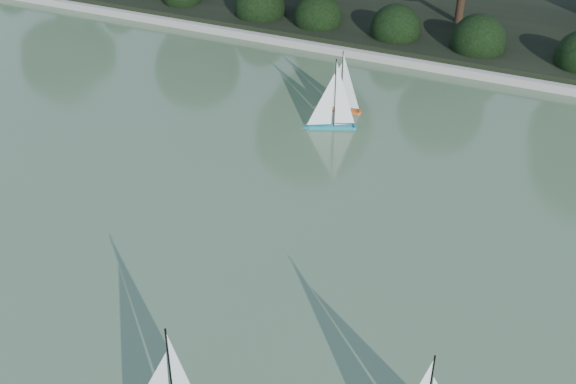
{
  "coord_description": "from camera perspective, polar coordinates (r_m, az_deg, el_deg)",
  "views": [
    {
      "loc": [
        4.26,
        -6.17,
        6.67
      ],
      "look_at": [
        0.54,
        2.07,
        0.7
      ],
      "focal_mm": 45.0,
      "sensor_mm": 36.0,
      "label": 1
    }
  ],
  "objects": [
    {
      "name": "far_bank",
      "position": [
        20.69,
        11.51,
        14.42
      ],
      "size": [
        40.0,
        8.0,
        0.3
      ],
      "primitive_type": "cube",
      "color": "black",
      "rests_on": "ground"
    },
    {
      "name": "ground",
      "position": [
        10.03,
        -7.79,
        -8.62
      ],
      "size": [
        80.0,
        80.0,
        0.0
      ],
      "primitive_type": "plane",
      "color": "#384C2D",
      "rests_on": "ground"
    },
    {
      "name": "sailboat_teal",
      "position": [
        13.96,
        3.15,
        5.93
      ],
      "size": [
        1.06,
        0.58,
        1.5
      ],
      "color": "teal",
      "rests_on": "ground"
    },
    {
      "name": "shrub_hedge",
      "position": [
        17.75,
        9.04,
        12.51
      ],
      "size": [
        29.1,
        1.1,
        1.1
      ],
      "color": "black",
      "rests_on": "ground"
    },
    {
      "name": "pond_coping",
      "position": [
        17.07,
        8.06,
        10.43
      ],
      "size": [
        40.0,
        0.35,
        0.18
      ],
      "primitive_type": "cube",
      "color": "gray",
      "rests_on": "ground"
    },
    {
      "name": "sailboat_orange",
      "position": [
        14.66,
        3.81,
        7.24
      ],
      "size": [
        1.02,
        0.28,
        1.39
      ],
      "color": "#DE5B1C",
      "rests_on": "ground"
    }
  ]
}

